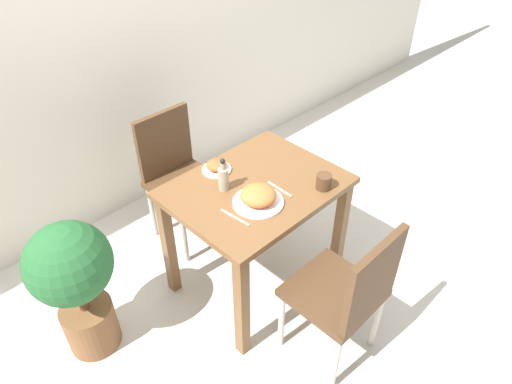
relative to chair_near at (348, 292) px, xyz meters
name	(u,v)px	position (x,y,z in m)	size (l,w,h in m)	color
ground_plane	(256,278)	(0.06, 0.69, -0.51)	(16.00, 16.00, 0.00)	beige
wall_back	(114,30)	(0.06, 1.95, 0.79)	(8.00, 0.05, 2.60)	beige
dining_table	(256,204)	(0.06, 0.69, 0.12)	(0.93, 0.72, 0.76)	brown
chair_near	(348,292)	(0.00, 0.00, 0.00)	(0.42, 0.42, 0.90)	#4C331E
chair_far	(177,171)	(0.03, 1.40, 0.00)	(0.42, 0.42, 0.90)	#4C331E
food_plate	(258,197)	(-0.04, 0.58, 0.29)	(0.27, 0.27, 0.09)	white
side_plate	(216,167)	(0.00, 0.95, 0.27)	(0.17, 0.17, 0.06)	white
drink_cup	(324,182)	(0.30, 0.42, 0.29)	(0.08, 0.08, 0.08)	#4C331E
sauce_bottle	(223,178)	(-0.09, 0.79, 0.32)	(0.06, 0.06, 0.19)	gray
fork_utensil	(235,217)	(-0.20, 0.58, 0.25)	(0.03, 0.19, 0.00)	silver
spoon_utensil	(280,189)	(0.12, 0.58, 0.25)	(0.01, 0.17, 0.00)	silver
potted_plant_left	(74,279)	(-0.90, 1.01, 0.01)	(0.42, 0.42, 0.85)	brown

